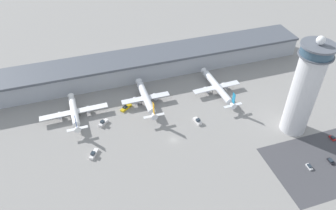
{
  "coord_description": "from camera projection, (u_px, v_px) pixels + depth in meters",
  "views": [
    {
      "loc": [
        -42.86,
        -121.87,
        132.55
      ],
      "look_at": [
        4.07,
        22.87,
        6.64
      ],
      "focal_mm": 35.0,
      "sensor_mm": 36.0,
      "label": 1
    }
  ],
  "objects": [
    {
      "name": "ground_plane",
      "position": [
        174.0,
        140.0,
        184.0
      ],
      "size": [
        1000.0,
        1000.0,
        0.0
      ],
      "primitive_type": "plane",
      "color": "gray"
    },
    {
      "name": "terminal_building",
      "position": [
        142.0,
        65.0,
        230.46
      ],
      "size": [
        237.13,
        25.0,
        15.0
      ],
      "color": "#A3A8B2",
      "rests_on": "ground"
    },
    {
      "name": "control_tower",
      "position": [
        305.0,
        89.0,
        173.25
      ],
      "size": [
        17.52,
        17.52,
        59.59
      ],
      "color": "silver",
      "rests_on": "ground"
    },
    {
      "name": "parking_lot_surface",
      "position": [
        329.0,
        162.0,
        171.84
      ],
      "size": [
        64.0,
        40.0,
        0.01
      ],
      "primitive_type": "cube",
      "color": "#424247",
      "rests_on": "ground"
    },
    {
      "name": "airplane_gate_alpha",
      "position": [
        74.0,
        112.0,
        196.12
      ],
      "size": [
        40.54,
        33.58,
        13.29
      ],
      "color": "white",
      "rests_on": "ground"
    },
    {
      "name": "airplane_gate_bravo",
      "position": [
        146.0,
        98.0,
        205.83
      ],
      "size": [
        30.81,
        38.53,
        14.39
      ],
      "color": "silver",
      "rests_on": "ground"
    },
    {
      "name": "airplane_gate_charlie",
      "position": [
        217.0,
        87.0,
        215.28
      ],
      "size": [
        32.86,
        43.25,
        13.56
      ],
      "color": "silver",
      "rests_on": "ground"
    },
    {
      "name": "service_truck_catering",
      "position": [
        94.0,
        154.0,
        174.88
      ],
      "size": [
        6.0,
        7.5,
        2.61
      ],
      "color": "black",
      "rests_on": "ground"
    },
    {
      "name": "service_truck_fuel",
      "position": [
        126.0,
        108.0,
        204.59
      ],
      "size": [
        8.25,
        6.93,
        2.4
      ],
      "color": "black",
      "rests_on": "ground"
    },
    {
      "name": "service_truck_baggage",
      "position": [
        103.0,
        123.0,
        193.44
      ],
      "size": [
        6.66,
        6.23,
        3.11
      ],
      "color": "black",
      "rests_on": "ground"
    },
    {
      "name": "service_truck_water",
      "position": [
        197.0,
        121.0,
        194.81
      ],
      "size": [
        3.66,
        6.8,
        2.85
      ],
      "color": "black",
      "rests_on": "ground"
    },
    {
      "name": "car_green_van",
      "position": [
        309.0,
        167.0,
        168.56
      ],
      "size": [
        1.81,
        4.19,
        1.48
      ],
      "color": "black",
      "rests_on": "ground"
    },
    {
      "name": "car_white_wagon",
      "position": [
        331.0,
        161.0,
        171.5
      ],
      "size": [
        2.07,
        4.41,
        1.44
      ],
      "color": "black",
      "rests_on": "ground"
    },
    {
      "name": "car_red_hatchback",
      "position": [
        332.0,
        138.0,
        184.41
      ],
      "size": [
        1.78,
        4.01,
        1.59
      ],
      "color": "black",
      "rests_on": "ground"
    }
  ]
}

